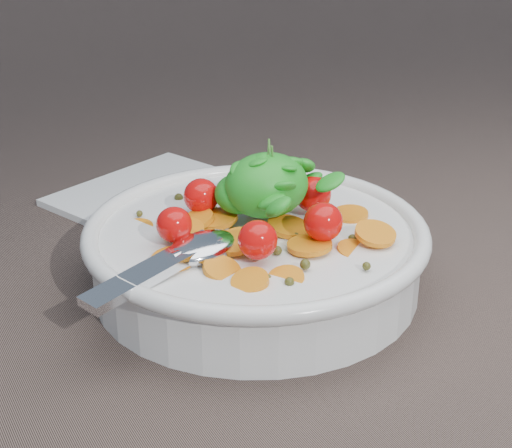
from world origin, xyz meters
TOP-DOWN VIEW (x-y plane):
  - ground at (0.00, 0.00)m, footprint 6.00×6.00m
  - bowl at (-0.01, -0.01)m, footprint 0.28×0.26m
  - napkin at (-0.01, 0.19)m, footprint 0.22×0.21m

SIDE VIEW (x-z plane):
  - ground at x=0.00m, z-range 0.00..0.00m
  - napkin at x=-0.01m, z-range 0.00..0.01m
  - bowl at x=-0.01m, z-range -0.02..0.09m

